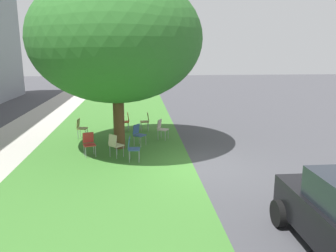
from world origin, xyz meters
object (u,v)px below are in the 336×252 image
object	(u,v)px
chair_2	(81,127)
chair_5	(132,147)
chair_0	(162,128)
chair_3	(138,133)
chair_7	(146,120)
chair_4	(89,142)
chair_6	(126,120)
street_tree	(116,39)
chair_1	(115,144)

from	to	relation	value
chair_2	chair_5	world-z (taller)	same
chair_0	chair_2	xyz separation A→B (m)	(0.52, 3.57, 0.00)
chair_3	chair_7	size ratio (longest dim) A/B	1.00
chair_4	chair_6	world-z (taller)	same
chair_5	chair_6	world-z (taller)	same
chair_3	chair_7	distance (m)	2.60
chair_7	chair_5	bearing A→B (deg)	172.46
chair_4	chair_5	bearing A→B (deg)	-114.86
street_tree	chair_0	xyz separation A→B (m)	(1.19, -1.78, -3.75)
chair_2	chair_5	distance (m)	4.11
chair_2	chair_4	bearing A→B (deg)	-164.78
chair_3	chair_6	distance (m)	2.71
chair_1	chair_3	xyz separation A→B (m)	(1.51, -0.86, 0.00)
chair_1	chair_5	distance (m)	0.79
chair_0	chair_4	distance (m)	3.56
chair_4	chair_7	xyz separation A→B (m)	(3.81, -2.21, 0.00)
chair_3	chair_6	bearing A→B (deg)	12.56
chair_1	chair_7	world-z (taller)	same
chair_0	chair_1	size ratio (longest dim) A/B	1.00
chair_0	chair_4	size ratio (longest dim) A/B	1.00
chair_1	chair_6	world-z (taller)	same
chair_6	chair_1	bearing A→B (deg)	176.25
chair_2	chair_7	distance (m)	3.15
chair_1	chair_5	world-z (taller)	same
chair_0	chair_5	xyz separation A→B (m)	(-2.87, 1.25, 0.00)
chair_1	chair_5	size ratio (longest dim) A/B	1.00
chair_1	chair_6	size ratio (longest dim) A/B	1.00
chair_3	chair_4	xyz separation A→B (m)	(-1.24, 1.83, 0.00)
chair_2	chair_6	distance (m)	2.32
chair_2	chair_6	size ratio (longest dim) A/B	1.00
street_tree	chair_1	bearing A→B (deg)	175.31
street_tree	chair_6	world-z (taller)	street_tree
chair_0	chair_1	distance (m)	3.05
street_tree	chair_5	size ratio (longest dim) A/B	7.58
chair_3	chair_1	bearing A→B (deg)	150.30
chair_6	chair_7	size ratio (longest dim) A/B	1.00
chair_1	chair_7	xyz separation A→B (m)	(4.08, -1.23, 0.00)
chair_0	chair_3	world-z (taller)	same
chair_6	chair_7	distance (m)	0.96
chair_0	chair_7	world-z (taller)	same
chair_6	street_tree	bearing A→B (deg)	176.64
chair_0	chair_5	distance (m)	3.13
chair_4	chair_5	distance (m)	1.77
chair_1	chair_4	distance (m)	1.01
chair_1	chair_6	xyz separation A→B (m)	(4.15, -0.27, 0.00)
street_tree	chair_3	distance (m)	3.84
chair_2	chair_4	distance (m)	2.75
chair_0	street_tree	bearing A→B (deg)	123.65
street_tree	chair_6	xyz separation A→B (m)	(2.94, -0.17, -3.75)
chair_3	chair_5	xyz separation A→B (m)	(-1.98, 0.23, 0.00)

